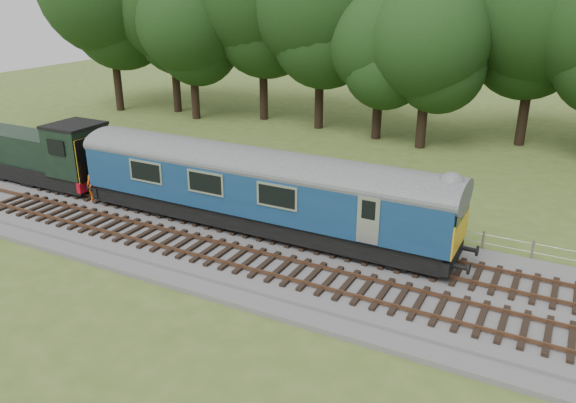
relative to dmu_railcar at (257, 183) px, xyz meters
The scene contains 9 objects.
ground 4.59m from the dmu_railcar, 21.77° to the right, with size 120.00×120.00×0.00m, color #455921.
ballast 4.49m from the dmu_railcar, 21.77° to the right, with size 70.00×7.00×0.35m, color #4C4C4F.
track_north 4.13m from the dmu_railcar, ahead, with size 67.20×2.40×0.21m.
track_south 5.11m from the dmu_railcar, 40.56° to the right, with size 67.20×2.40×0.21m.
fence 5.36m from the dmu_railcar, 41.49° to the left, with size 64.00×0.12×1.00m, color #6B6054, non-canonical shape.
tree_line 21.06m from the dmu_railcar, 80.34° to the left, with size 70.00×8.00×18.00m, color black, non-canonical shape.
dmu_railcar is the anchor object (origin of this frame).
shunter_loco 13.94m from the dmu_railcar, behind, with size 8.91×2.60×3.38m.
worker 9.57m from the dmu_railcar, behind, with size 0.65×0.42×1.77m, color #F35D0C.
Camera 1 is at (8.78, -18.97, 10.94)m, focal length 35.00 mm.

